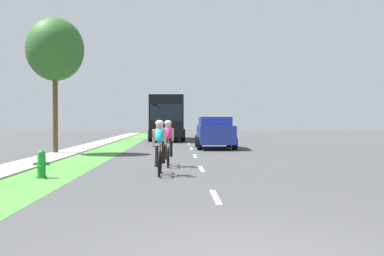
# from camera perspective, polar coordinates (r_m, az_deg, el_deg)

# --- Properties ---
(ground_plane) EXTENTS (120.00, 120.00, 0.00)m
(ground_plane) POSITION_cam_1_polar(r_m,az_deg,el_deg) (25.19, -0.02, -2.70)
(ground_plane) COLOR #424244
(grass_verge) EXTENTS (1.94, 70.00, 0.01)m
(grass_verge) POSITION_cam_1_polar(r_m,az_deg,el_deg) (25.45, -10.17, -2.67)
(grass_verge) COLOR #478438
(grass_verge) RESTS_ON ground_plane
(sidewalk_concrete) EXTENTS (1.44, 70.00, 0.10)m
(sidewalk_concrete) POSITION_cam_1_polar(r_m,az_deg,el_deg) (25.75, -13.89, -2.63)
(sidewalk_concrete) COLOR #9E998E
(sidewalk_concrete) RESTS_ON ground_plane
(lane_markings_center) EXTENTS (0.12, 52.20, 0.01)m
(lane_markings_center) POSITION_cam_1_polar(r_m,az_deg,el_deg) (29.18, -0.26, -2.21)
(lane_markings_center) COLOR white
(lane_markings_center) RESTS_ON ground_plane
(fire_hydrant_green) EXTENTS (0.44, 0.38, 0.76)m
(fire_hydrant_green) POSITION_cam_1_polar(r_m,az_deg,el_deg) (13.41, -17.88, -4.24)
(fire_hydrant_green) COLOR #1E8C33
(fire_hydrant_green) RESTS_ON ground_plane
(cyclist_lead) EXTENTS (0.42, 1.72, 1.58)m
(cyclist_lead) POSITION_cam_1_polar(r_m,az_deg,el_deg) (13.44, -3.94, -2.31)
(cyclist_lead) COLOR black
(cyclist_lead) RESTS_ON ground_plane
(cyclist_trailing) EXTENTS (0.42, 1.72, 1.58)m
(cyclist_trailing) POSITION_cam_1_polar(r_m,az_deg,el_deg) (16.06, -2.92, -1.80)
(cyclist_trailing) COLOR black
(cyclist_trailing) RESTS_ON ground_plane
(suv_blue) EXTENTS (2.15, 4.70, 1.79)m
(suv_blue) POSITION_cam_1_polar(r_m,az_deg,el_deg) (26.56, 2.81, -0.47)
(suv_blue) COLOR #23389E
(suv_blue) RESTS_ON ground_plane
(bus_black) EXTENTS (2.78, 11.60, 3.48)m
(bus_black) POSITION_cam_1_polar(r_m,az_deg,el_deg) (39.11, -2.97, 1.46)
(bus_black) COLOR black
(bus_black) RESTS_ON ground_plane
(sedan_maroon) EXTENTS (1.98, 4.30, 1.52)m
(sedan_maroon) POSITION_cam_1_polar(r_m,az_deg,el_deg) (55.18, -2.80, 0.02)
(sedan_maroon) COLOR maroon
(sedan_maroon) RESTS_ON ground_plane
(street_tree_near) EXTENTS (2.75, 2.75, 6.51)m
(street_tree_near) POSITION_cam_1_polar(r_m,az_deg,el_deg) (23.64, -16.36, 9.12)
(street_tree_near) COLOR brown
(street_tree_near) RESTS_ON ground_plane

